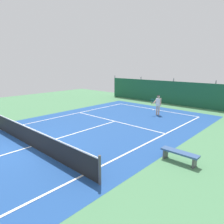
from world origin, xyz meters
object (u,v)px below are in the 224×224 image
at_px(tennis_ball_near_player, 88,112).
at_px(parked_car, 220,97).
at_px(tennis_player, 158,103).
at_px(tennis_net, 31,137).
at_px(tennis_ball_midcourt, 127,104).
at_px(courtside_bench, 180,154).

height_order(tennis_ball_near_player, parked_car, parked_car).
distance_m(tennis_player, tennis_ball_near_player, 6.04).
distance_m(tennis_net, tennis_ball_midcourt, 12.49).
distance_m(tennis_ball_near_player, courtside_bench, 10.71).
height_order(tennis_ball_near_player, courtside_bench, courtside_bench).
distance_m(tennis_player, parked_car, 8.54).
relative_size(tennis_ball_midcourt, courtside_bench, 0.04).
bearing_deg(parked_car, tennis_player, 66.75).
relative_size(tennis_ball_near_player, parked_car, 0.02).
xyz_separation_m(tennis_player, tennis_ball_near_player, (-5.04, -3.20, -0.93)).
bearing_deg(tennis_ball_midcourt, tennis_player, -20.75).
distance_m(parked_car, courtside_bench, 15.23).
distance_m(tennis_ball_midcourt, parked_car, 9.58).
relative_size(tennis_ball_near_player, tennis_ball_midcourt, 1.00).
bearing_deg(tennis_ball_near_player, parked_car, 56.64).
bearing_deg(tennis_net, tennis_ball_midcourt, 105.39).
bearing_deg(tennis_player, tennis_net, 86.63).
distance_m(tennis_ball_near_player, tennis_ball_midcourt, 4.96).
distance_m(tennis_net, parked_car, 18.84).
relative_size(tennis_net, parked_car, 2.31).
relative_size(tennis_player, tennis_ball_midcourt, 24.85).
bearing_deg(courtside_bench, tennis_ball_near_player, 160.19).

